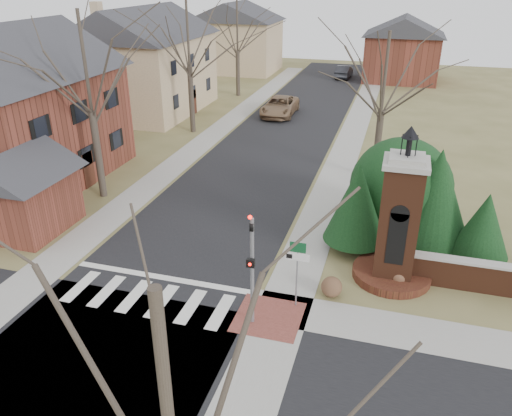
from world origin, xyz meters
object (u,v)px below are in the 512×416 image
(brick_gate_monument, at_px, (397,231))
(distant_car, at_px, (344,72))
(pickup_truck, at_px, (280,106))
(traffic_signal_pole, at_px, (252,261))
(sign_post, at_px, (297,262))

(brick_gate_monument, xyz_separation_m, distant_car, (-7.36, 42.24, -1.44))
(distant_car, bearing_deg, pickup_truck, 82.59)
(traffic_signal_pole, distance_m, sign_post, 2.02)
(brick_gate_monument, relative_size, distant_car, 1.47)
(pickup_truck, bearing_deg, traffic_signal_pole, -79.29)
(traffic_signal_pole, bearing_deg, distant_car, 93.26)
(brick_gate_monument, xyz_separation_m, pickup_truck, (-10.60, 23.73, -1.38))
(traffic_signal_pole, relative_size, sign_post, 1.64)
(traffic_signal_pole, xyz_separation_m, sign_post, (1.29, 1.41, -0.64))
(sign_post, bearing_deg, traffic_signal_pole, -132.43)
(sign_post, distance_m, pickup_truck, 27.71)
(sign_post, distance_m, brick_gate_monument, 4.55)
(pickup_truck, distance_m, distant_car, 18.79)
(sign_post, height_order, pickup_truck, sign_post)
(traffic_signal_pole, relative_size, pickup_truck, 0.79)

